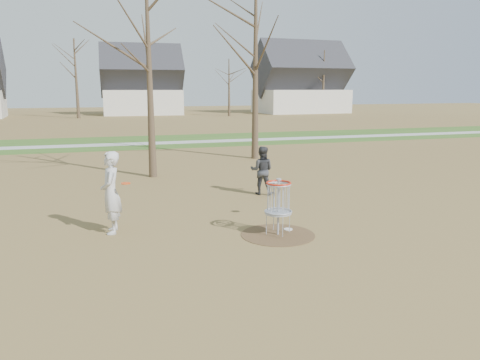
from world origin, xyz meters
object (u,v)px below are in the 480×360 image
disc_grounded (288,229)px  player_throwing (262,170)px  disc_golf_basket (278,198)px  player_standing (111,193)px

disc_grounded → player_throwing: bearing=79.8°
player_throwing → disc_grounded: (-0.72, -4.00, -0.78)m
disc_grounded → disc_golf_basket: (-0.39, -0.29, 0.89)m
player_standing → player_throwing: 5.74m
player_standing → disc_golf_basket: bearing=75.4°
player_standing → player_throwing: bearing=125.8°
player_throwing → disc_golf_basket: bearing=100.7°
player_throwing → disc_grounded: player_throwing is taller
player_throwing → disc_grounded: bearing=105.0°
player_standing → disc_golf_basket: 4.05m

